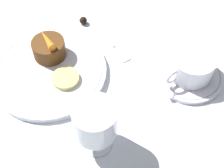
{
  "coord_description": "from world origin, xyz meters",
  "views": [
    {
      "loc": [
        0.15,
        0.39,
        0.54
      ],
      "look_at": [
        -0.07,
        0.08,
        0.04
      ],
      "focal_mm": 50.0,
      "sensor_mm": 36.0,
      "label": 1
    }
  ],
  "objects_px": {
    "coffee_cup": "(192,65)",
    "fork": "(109,40)",
    "dinner_plate": "(49,71)",
    "wine_glass": "(95,123)",
    "dessert_cake": "(49,49)"
  },
  "relations": [
    {
      "from": "coffee_cup",
      "to": "fork",
      "type": "relative_size",
      "value": 0.63
    },
    {
      "from": "dinner_plate",
      "to": "wine_glass",
      "type": "distance_m",
      "value": 0.21
    },
    {
      "from": "fork",
      "to": "dessert_cake",
      "type": "bearing_deg",
      "value": -12.39
    },
    {
      "from": "dinner_plate",
      "to": "fork",
      "type": "height_order",
      "value": "dinner_plate"
    },
    {
      "from": "fork",
      "to": "dessert_cake",
      "type": "xyz_separation_m",
      "value": [
        0.14,
        -0.03,
        0.03
      ]
    },
    {
      "from": "coffee_cup",
      "to": "fork",
      "type": "height_order",
      "value": "coffee_cup"
    },
    {
      "from": "wine_glass",
      "to": "fork",
      "type": "height_order",
      "value": "wine_glass"
    },
    {
      "from": "dessert_cake",
      "to": "fork",
      "type": "bearing_deg",
      "value": 167.61
    },
    {
      "from": "fork",
      "to": "dessert_cake",
      "type": "height_order",
      "value": "dessert_cake"
    },
    {
      "from": "coffee_cup",
      "to": "dessert_cake",
      "type": "xyz_separation_m",
      "value": [
        0.22,
        -0.22,
        -0.0
      ]
    },
    {
      "from": "coffee_cup",
      "to": "wine_glass",
      "type": "height_order",
      "value": "wine_glass"
    },
    {
      "from": "dinner_plate",
      "to": "wine_glass",
      "type": "relative_size",
      "value": 2.2
    },
    {
      "from": "wine_glass",
      "to": "dessert_cake",
      "type": "distance_m",
      "value": 0.24
    },
    {
      "from": "coffee_cup",
      "to": "fork",
      "type": "distance_m",
      "value": 0.21
    },
    {
      "from": "coffee_cup",
      "to": "fork",
      "type": "bearing_deg",
      "value": -67.4
    }
  ]
}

